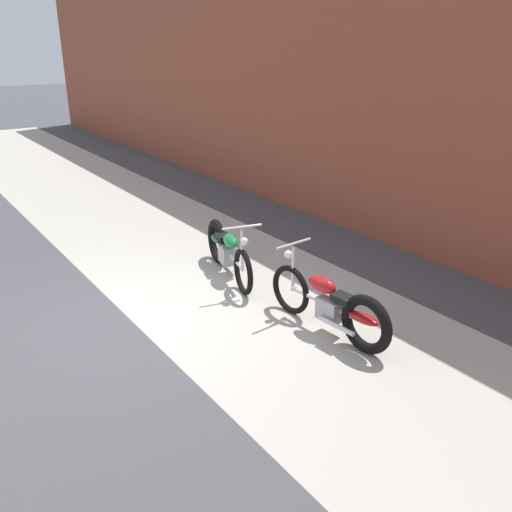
% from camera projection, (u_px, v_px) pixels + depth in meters
% --- Properties ---
extents(ground_plane, '(80.00, 80.00, 0.00)m').
position_uv_depth(ground_plane, '(134.00, 323.00, 7.25)').
color(ground_plane, '#47474C').
extents(sidewalk_slab, '(36.00, 3.50, 0.01)m').
position_uv_depth(sidewalk_slab, '(244.00, 290.00, 8.18)').
color(sidewalk_slab, '#B2ADA3').
rests_on(sidewalk_slab, ground).
extents(brick_building_wall, '(36.00, 0.50, 5.12)m').
position_uv_depth(brick_building_wall, '(417.00, 97.00, 9.08)').
color(brick_building_wall, brown).
rests_on(brick_building_wall, ground).
extents(motorcycle_green, '(1.97, 0.76, 1.03)m').
position_uv_depth(motorcycle_green, '(226.00, 249.00, 8.64)').
color(motorcycle_green, black).
rests_on(motorcycle_green, ground).
extents(motorcycle_red, '(2.01, 0.58, 1.03)m').
position_uv_depth(motorcycle_red, '(335.00, 307.00, 6.80)').
color(motorcycle_red, black).
rests_on(motorcycle_red, ground).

